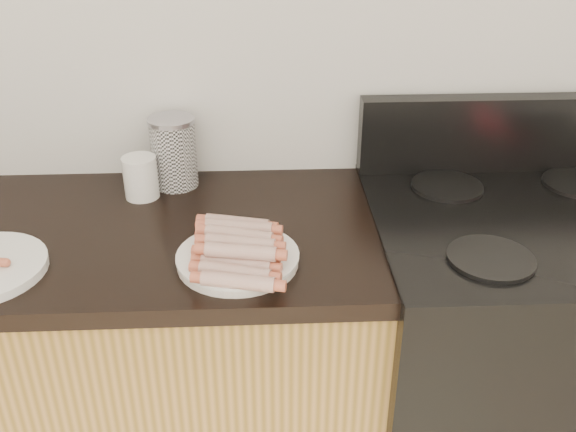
{
  "coord_description": "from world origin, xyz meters",
  "views": [
    {
      "loc": [
        0.14,
        0.41,
        1.62
      ],
      "look_at": [
        0.2,
        1.62,
        0.96
      ],
      "focal_mm": 40.0,
      "sensor_mm": 36.0,
      "label": 1
    }
  ],
  "objects_px": {
    "main_plate": "(238,260)",
    "stove": "(507,369)",
    "canister": "(174,152)",
    "mug": "(141,177)"
  },
  "relations": [
    {
      "from": "stove",
      "to": "mug",
      "type": "relative_size",
      "value": 8.64
    },
    {
      "from": "canister",
      "to": "mug",
      "type": "distance_m",
      "value": 0.11
    },
    {
      "from": "canister",
      "to": "mug",
      "type": "bearing_deg",
      "value": -140.2
    },
    {
      "from": "mug",
      "to": "stove",
      "type": "bearing_deg",
      "value": -10.94
    },
    {
      "from": "mug",
      "to": "main_plate",
      "type": "bearing_deg",
      "value": -52.64
    },
    {
      "from": "main_plate",
      "to": "canister",
      "type": "distance_m",
      "value": 0.43
    },
    {
      "from": "main_plate",
      "to": "stove",
      "type": "bearing_deg",
      "value": 11.36
    },
    {
      "from": "main_plate",
      "to": "canister",
      "type": "xyz_separation_m",
      "value": [
        -0.17,
        0.38,
        0.08
      ]
    },
    {
      "from": "main_plate",
      "to": "mug",
      "type": "xyz_separation_m",
      "value": [
        -0.24,
        0.32,
        0.04
      ]
    },
    {
      "from": "main_plate",
      "to": "mug",
      "type": "distance_m",
      "value": 0.4
    }
  ]
}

